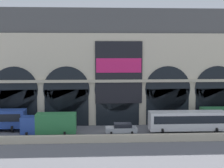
{
  "coord_description": "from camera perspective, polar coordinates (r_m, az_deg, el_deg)",
  "views": [
    {
      "loc": [
        -3.73,
        -45.27,
        11.65
      ],
      "look_at": [
        -0.87,
        5.0,
        6.57
      ],
      "focal_mm": 51.86,
      "sensor_mm": 36.0,
      "label": 1
    }
  ],
  "objects": [
    {
      "name": "box_truck_midwest",
      "position": [
        45.91,
        -10.92,
        -6.86
      ],
      "size": [
        7.5,
        2.91,
        3.12
      ],
      "color": "#28479E",
      "rests_on": "ground"
    },
    {
      "name": "ground_plane",
      "position": [
        46.9,
        1.42,
        -8.63
      ],
      "size": [
        200.0,
        200.0,
        0.0
      ],
      "primitive_type": "plane",
      "color": "slate"
    },
    {
      "name": "station_building",
      "position": [
        53.21,
        0.81,
        2.84
      ],
      "size": [
        49.44,
        5.89,
        18.4
      ],
      "color": "beige",
      "rests_on": "ground"
    },
    {
      "name": "bus_mideast",
      "position": [
        47.8,
        13.13,
        -6.31
      ],
      "size": [
        11.0,
        3.25,
        3.1
      ],
      "color": "white",
      "rests_on": "ground"
    },
    {
      "name": "car_center",
      "position": [
        46.14,
        1.69,
        -7.84
      ],
      "size": [
        4.4,
        2.22,
        1.55
      ],
      "color": "#ADB2B7",
      "rests_on": "ground"
    },
    {
      "name": "quay_parapet_wall",
      "position": [
        42.33,
        1.94,
        -9.54
      ],
      "size": [
        90.0,
        0.7,
        0.96
      ],
      "primitive_type": "cube",
      "color": "beige",
      "rests_on": "ground"
    }
  ]
}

